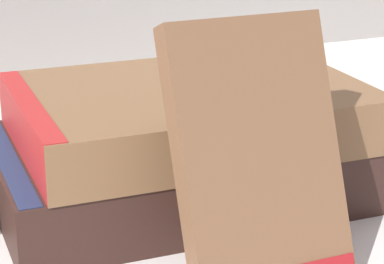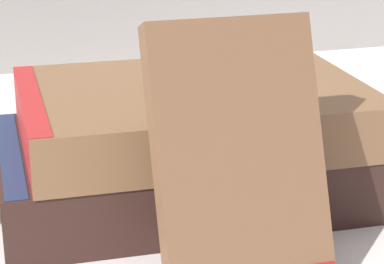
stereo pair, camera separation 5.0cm
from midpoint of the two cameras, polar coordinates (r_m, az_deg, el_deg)
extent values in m
plane|color=silver|center=(0.47, 3.18, -5.96)|extent=(3.00, 3.00, 0.00)
cube|color=#331E19|center=(0.49, 2.30, -2.47)|extent=(0.22, 0.15, 0.04)
cube|color=navy|center=(0.47, -9.73, -3.63)|extent=(0.02, 0.14, 0.04)
cube|color=brown|center=(0.48, 3.07, 1.42)|extent=(0.21, 0.15, 0.03)
cube|color=#B22323|center=(0.46, -8.26, 0.47)|extent=(0.02, 0.14, 0.03)
cube|color=brown|center=(0.38, 7.67, -1.80)|extent=(0.08, 0.06, 0.13)
cylinder|color=silver|center=(0.48, 5.64, 3.68)|extent=(0.04, 0.04, 0.01)
torus|color=tan|center=(0.48, 5.64, 3.68)|extent=(0.05, 0.05, 0.01)
sphere|color=tan|center=(0.50, 4.70, 4.36)|extent=(0.01, 0.01, 0.01)
torus|color=#ADADB2|center=(0.63, -10.26, 0.49)|extent=(0.06, 0.06, 0.00)
torus|color=#ADADB2|center=(0.65, -5.09, 1.29)|extent=(0.06, 0.06, 0.00)
cylinder|color=#ADADB2|center=(0.64, -7.64, 0.89)|extent=(0.02, 0.01, 0.00)
camera|label=1|loc=(0.03, -86.89, 1.10)|focal=75.00mm
camera|label=2|loc=(0.03, 93.11, -1.10)|focal=75.00mm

